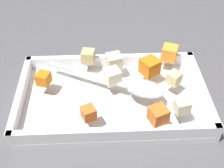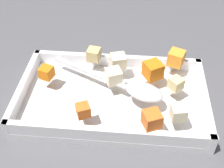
# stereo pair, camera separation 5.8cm
# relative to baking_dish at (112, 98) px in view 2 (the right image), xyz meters

# --- Properties ---
(ground_plane) EXTENTS (4.00, 4.00, 0.00)m
(ground_plane) POSITION_rel_baking_dish_xyz_m (0.00, -0.00, -0.01)
(ground_plane) COLOR #4C4C51
(baking_dish) EXTENTS (0.38, 0.22, 0.04)m
(baking_dish) POSITION_rel_baking_dish_xyz_m (0.00, 0.00, 0.00)
(baking_dish) COLOR silver
(baking_dish) RESTS_ON ground_plane
(carrot_chunk_back_center) EXTENTS (0.05, 0.05, 0.03)m
(carrot_chunk_back_center) POSITION_rel_baking_dish_xyz_m (0.08, 0.04, 0.05)
(carrot_chunk_back_center) COLOR orange
(carrot_chunk_back_center) RESTS_ON baking_dish
(carrot_chunk_near_left) EXTENTS (0.03, 0.03, 0.02)m
(carrot_chunk_near_left) POSITION_rel_baking_dish_xyz_m (-0.05, -0.08, 0.04)
(carrot_chunk_near_left) COLOR orange
(carrot_chunk_near_left) RESTS_ON baking_dish
(carrot_chunk_corner_se) EXTENTS (0.03, 0.03, 0.03)m
(carrot_chunk_corner_se) POSITION_rel_baking_dish_xyz_m (-0.14, 0.02, 0.04)
(carrot_chunk_corner_se) COLOR orange
(carrot_chunk_corner_se) RESTS_ON baking_dish
(carrot_chunk_front_center) EXTENTS (0.04, 0.04, 0.03)m
(carrot_chunk_front_center) POSITION_rel_baking_dish_xyz_m (0.13, 0.09, 0.05)
(carrot_chunk_front_center) COLOR orange
(carrot_chunk_front_center) RESTS_ON baking_dish
(carrot_chunk_mid_right) EXTENTS (0.04, 0.04, 0.03)m
(carrot_chunk_mid_right) POSITION_rel_baking_dish_xyz_m (0.08, -0.09, 0.04)
(carrot_chunk_mid_right) COLOR orange
(carrot_chunk_mid_right) RESTS_ON baking_dish
(potato_chunk_near_spoon) EXTENTS (0.03, 0.03, 0.03)m
(potato_chunk_near_spoon) POSITION_rel_baking_dish_xyz_m (-0.05, 0.09, 0.04)
(potato_chunk_near_spoon) COLOR tan
(potato_chunk_near_spoon) RESTS_ON baking_dish
(potato_chunk_corner_ne) EXTENTS (0.03, 0.03, 0.03)m
(potato_chunk_corner_ne) POSITION_rel_baking_dish_xyz_m (0.12, -0.07, 0.04)
(potato_chunk_corner_ne) COLOR beige
(potato_chunk_corner_ne) RESTS_ON baking_dish
(potato_chunk_corner_sw) EXTENTS (0.04, 0.04, 0.03)m
(potato_chunk_corner_sw) POSITION_rel_baking_dish_xyz_m (0.01, 0.07, 0.05)
(potato_chunk_corner_sw) COLOR beige
(potato_chunk_corner_sw) RESTS_ON baking_dish
(potato_chunk_mid_left) EXTENTS (0.03, 0.03, 0.02)m
(potato_chunk_mid_left) POSITION_rel_baking_dish_xyz_m (0.13, 0.01, 0.04)
(potato_chunk_mid_left) COLOR #E0CC89
(potato_chunk_mid_left) RESTS_ON baking_dish
(potato_chunk_center) EXTENTS (0.04, 0.04, 0.03)m
(potato_chunk_center) POSITION_rel_baking_dish_xyz_m (0.00, 0.02, 0.04)
(potato_chunk_center) COLOR beige
(potato_chunk_center) RESTS_ON baking_dish
(serving_spoon) EXTENTS (0.24, 0.14, 0.02)m
(serving_spoon) POSITION_rel_baking_dish_xyz_m (0.05, -0.01, 0.04)
(serving_spoon) COLOR silver
(serving_spoon) RESTS_ON baking_dish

